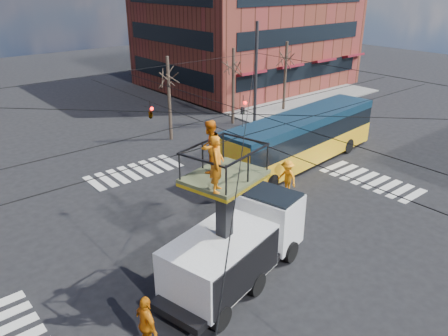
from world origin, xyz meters
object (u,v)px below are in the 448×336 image
worker_ground (147,325)px  flagger (287,177)px  city_bus (302,138)px  utility_truck (237,231)px

worker_ground → flagger: size_ratio=1.05×
flagger → worker_ground: bearing=-64.7°
city_bus → flagger: (-3.87, -2.37, -0.75)m
worker_ground → flagger: worker_ground is taller
utility_truck → worker_ground: (-4.58, -1.00, -1.10)m
worker_ground → flagger: (11.52, 4.74, -0.05)m
utility_truck → flagger: size_ratio=3.78×
worker_ground → utility_truck: bearing=-75.7°
city_bus → worker_ground: size_ratio=6.25×
worker_ground → flagger: bearing=-65.7°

